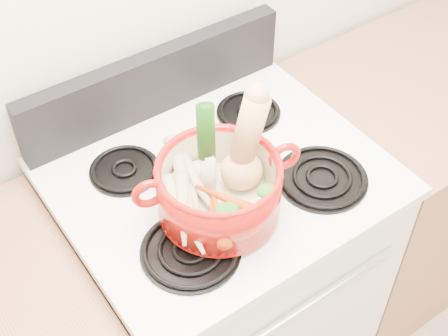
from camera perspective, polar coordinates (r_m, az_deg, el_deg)
stove_body at (r=1.92m, az=-0.28°, el=-10.64°), size 0.76×0.65×0.92m
cooktop at (r=1.54m, az=-0.34°, el=-0.87°), size 0.78×0.67×0.03m
control_backsplash at (r=1.66m, az=-6.30°, el=7.81°), size 0.76×0.05×0.18m
oven_handle at (r=1.51m, az=7.25°, el=-12.67°), size 0.60×0.02×0.02m
burner_front_left at (r=1.37m, az=-3.07°, el=-7.49°), size 0.22×0.22×0.02m
burner_front_right at (r=1.53m, az=8.96°, el=-0.84°), size 0.22×0.22×0.02m
burner_back_left at (r=1.55m, az=-9.09°, el=-0.09°), size 0.17×0.17×0.02m
burner_back_right at (r=1.69m, az=2.26°, el=5.23°), size 0.17×0.17×0.02m
dutch_oven at (r=1.38m, az=-0.48°, el=-1.93°), size 0.34×0.34×0.14m
pot_handle_left at (r=1.32m, az=-6.89°, el=-2.34°), size 0.08×0.04×0.08m
pot_handle_right at (r=1.39m, az=5.57°, el=1.06°), size 0.08×0.04×0.08m
squash at (r=1.36m, az=1.89°, el=2.22°), size 0.18×0.15×0.26m
leek at (r=1.34m, az=-1.53°, el=1.69°), size 0.06×0.06×0.26m
ginger at (r=1.44m, az=-2.33°, el=-0.44°), size 0.10×0.08×0.05m
parsnip_0 at (r=1.40m, az=-2.92°, el=-2.41°), size 0.11×0.20×0.05m
parsnip_1 at (r=1.35m, az=-3.67°, el=-4.23°), size 0.08×0.21×0.06m
parsnip_2 at (r=1.41m, az=-2.78°, el=-0.80°), size 0.07×0.22×0.07m
parsnip_3 at (r=1.35m, az=-3.80°, el=-3.60°), size 0.13×0.18×0.06m
parsnip_4 at (r=1.40m, az=-3.79°, el=-0.78°), size 0.12×0.23×0.06m
carrot_0 at (r=1.36m, az=-0.83°, el=-4.08°), size 0.06×0.17×0.05m
carrot_1 at (r=1.34m, az=-0.53°, el=-4.60°), size 0.09×0.15×0.05m
carrot_2 at (r=1.37m, az=0.59°, el=-3.08°), size 0.11×0.17×0.05m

